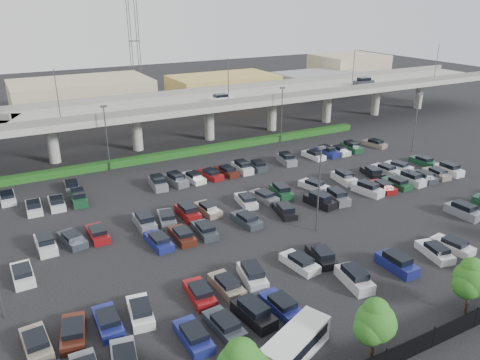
# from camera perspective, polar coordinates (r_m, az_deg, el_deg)

# --- Properties ---
(ground) EXTENTS (280.00, 280.00, 0.00)m
(ground) POSITION_cam_1_polar(r_m,az_deg,el_deg) (61.36, 4.74, -3.13)
(ground) COLOR black
(overpass) EXTENTS (150.00, 13.00, 15.80)m
(overpass) POSITION_cam_1_polar(r_m,az_deg,el_deg) (86.24, -7.00, 8.92)
(overpass) COLOR gray
(overpass) RESTS_ON ground
(hedge) EXTENTS (66.00, 1.60, 1.10)m
(hedge) POSITION_cam_1_polar(r_m,az_deg,el_deg) (81.76, -4.83, 3.65)
(hedge) COLOR #123D11
(hedge) RESTS_ON ground
(fence) EXTENTS (70.00, 0.10, 2.00)m
(fence) POSITION_cam_1_polar(r_m,az_deg,el_deg) (43.59, 25.92, -15.33)
(fence) COLOR black
(fence) RESTS_ON ground
(tree_row) EXTENTS (65.07, 3.66, 5.94)m
(tree_row) POSITION_cam_1_polar(r_m,az_deg,el_deg) (43.38, 25.53, -11.27)
(tree_row) COLOR #332316
(tree_row) RESTS_ON ground
(shuttle_bus) EXTENTS (7.00, 4.71, 2.13)m
(shuttle_bus) POSITION_cam_1_polar(r_m,az_deg,el_deg) (37.47, 6.83, -19.15)
(shuttle_bus) COLOR silver
(shuttle_bus) RESTS_ON ground
(parked_cars) EXTENTS (63.12, 41.60, 1.67)m
(parked_cars) POSITION_cam_1_polar(r_m,az_deg,el_deg) (59.07, 5.67, -3.53)
(parked_cars) COLOR navy
(parked_cars) RESTS_ON ground
(light_poles) EXTENTS (66.90, 48.38, 10.30)m
(light_poles) POSITION_cam_1_polar(r_m,az_deg,el_deg) (58.63, 0.47, 2.32)
(light_poles) COLOR #444449
(light_poles) RESTS_ON ground
(distant_buildings) EXTENTS (138.00, 24.00, 9.00)m
(distant_buildings) POSITION_cam_1_polar(r_m,az_deg,el_deg) (118.62, -6.69, 10.77)
(distant_buildings) COLOR slate
(distant_buildings) RESTS_ON ground
(comm_tower) EXTENTS (2.40, 2.40, 30.00)m
(comm_tower) POSITION_cam_1_polar(r_m,az_deg,el_deg) (125.81, -12.81, 16.47)
(comm_tower) COLOR #444449
(comm_tower) RESTS_ON ground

